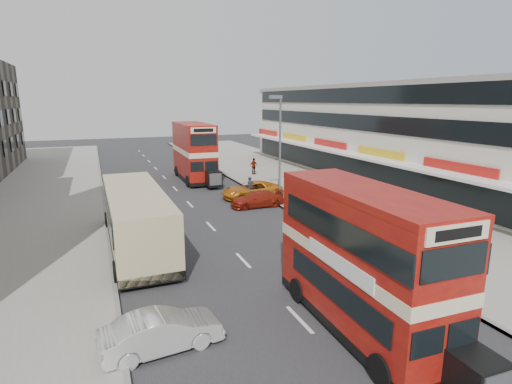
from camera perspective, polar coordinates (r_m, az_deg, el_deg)
name	(u,v)px	position (r m, az deg, el deg)	size (l,w,h in m)	color
ground	(329,350)	(14.11, 10.12, -20.96)	(160.00, 160.00, 0.00)	#28282B
road_surface	(190,204)	(31.52, -9.25, -1.70)	(12.00, 90.00, 0.01)	#28282B
pavement_right	(326,191)	(35.92, 9.76, 0.18)	(12.00, 90.00, 0.15)	gray
pavement_left	(10,220)	(31.35, -31.21, -3.38)	(12.00, 90.00, 0.15)	gray
kerb_left	(105,211)	(30.85, -20.38, -2.54)	(0.20, 90.00, 0.16)	gray
kerb_right	(263,197)	(33.29, 1.05, -0.64)	(0.20, 90.00, 0.16)	gray
commercial_row	(389,133)	(41.47, 18.07, 7.87)	(9.90, 46.20, 9.30)	beige
street_lamp	(279,141)	(30.87, 3.25, 7.16)	(1.00, 0.20, 8.12)	slate
bus_main	(362,259)	(14.38, 14.66, -9.12)	(2.56, 8.78, 4.81)	black
bus_second	(194,152)	(40.57, -8.65, 5.61)	(2.82, 9.82, 5.39)	black
coach	(136,216)	(22.64, -16.42, -3.29)	(2.97, 11.11, 2.94)	black
car_left_front	(162,332)	(13.94, -13.04, -18.50)	(1.33, 3.82, 1.26)	beige
car_right_a	(257,199)	(30.26, 0.19, -1.01)	(1.64, 4.03, 1.17)	maroon
car_right_b	(252,190)	(32.85, -0.61, 0.27)	(2.27, 4.92, 1.37)	orange
pedestrian_near	(324,198)	(28.82, 9.56, -0.85)	(0.70, 0.47, 1.89)	gray
pedestrian_far	(254,166)	(42.83, -0.33, 3.64)	(0.99, 0.41, 1.69)	gray
cyclist	(250,193)	(32.06, -0.81, -0.14)	(0.69, 1.76, 1.91)	gray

